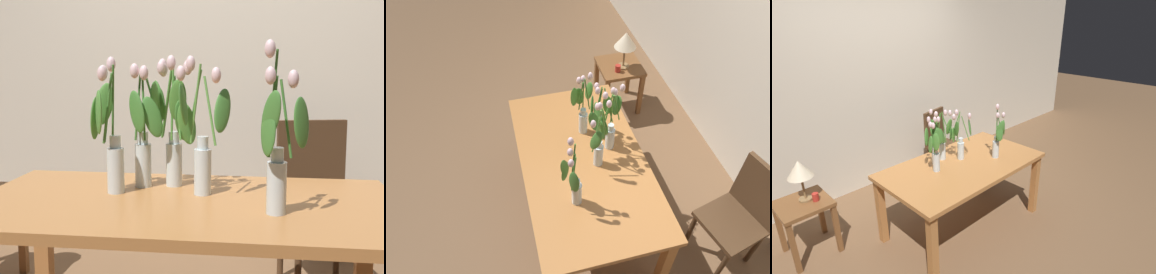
# 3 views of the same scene
# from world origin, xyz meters

# --- Properties ---
(ground_plane) EXTENTS (18.00, 18.00, 0.00)m
(ground_plane) POSITION_xyz_m (0.00, 0.00, 0.00)
(ground_plane) COLOR brown
(dining_table) EXTENTS (1.60, 0.90, 0.74)m
(dining_table) POSITION_xyz_m (0.00, 0.00, 0.65)
(dining_table) COLOR #B7753D
(dining_table) RESTS_ON ground
(tulip_vase_0) EXTENTS (0.18, 0.15, 0.59)m
(tulip_vase_0) POSITION_xyz_m (0.34, -0.16, 0.95)
(tulip_vase_0) COLOR silver
(tulip_vase_0) RESTS_ON dining_table
(tulip_vase_1) EXTENTS (0.17, 0.22, 0.51)m
(tulip_vase_1) POSITION_xyz_m (-0.19, 0.19, 0.95)
(tulip_vase_1) COLOR silver
(tulip_vase_1) RESTS_ON dining_table
(tulip_vase_2) EXTENTS (0.24, 0.25, 0.54)m
(tulip_vase_2) POSITION_xyz_m (-0.08, 0.21, 0.97)
(tulip_vase_2) COLOR silver
(tulip_vase_2) RESTS_ON dining_table
(tulip_vase_3) EXTENTS (0.25, 0.20, 0.54)m
(tulip_vase_3) POSITION_xyz_m (0.05, 0.09, 0.95)
(tulip_vase_3) COLOR silver
(tulip_vase_3) RESTS_ON dining_table
(tulip_vase_4) EXTENTS (0.14, 0.19, 0.54)m
(tulip_vase_4) POSITION_xyz_m (-0.31, 0.08, 0.95)
(tulip_vase_4) COLOR silver
(tulip_vase_4) RESTS_ON dining_table
(dining_chair) EXTENTS (0.48, 0.48, 0.93)m
(dining_chair) POSITION_xyz_m (0.59, 1.03, 0.52)
(dining_chair) COLOR #4C331E
(dining_chair) RESTS_ON ground
(side_table) EXTENTS (0.44, 0.44, 0.55)m
(side_table) POSITION_xyz_m (-1.31, 0.75, 0.43)
(side_table) COLOR brown
(side_table) RESTS_ON ground
(table_lamp) EXTENTS (0.22, 0.22, 0.40)m
(table_lamp) POSITION_xyz_m (-1.27, 0.77, 0.86)
(table_lamp) COLOR olive
(table_lamp) RESTS_ON side_table
(pillar_candle) EXTENTS (0.06, 0.06, 0.07)m
(pillar_candle) POSITION_xyz_m (-1.21, 0.69, 0.59)
(pillar_candle) COLOR #B72D23
(pillar_candle) RESTS_ON side_table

